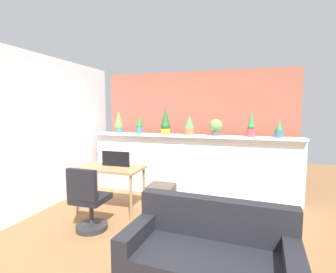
% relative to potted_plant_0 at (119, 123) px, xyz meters
% --- Properties ---
extents(ground_plane, '(12.00, 12.00, 0.00)m').
position_rel_potted_plant_0_xyz_m(ground_plane, '(1.54, -1.99, -1.42)').
color(ground_plane, brown).
extents(divider_wall, '(4.05, 0.16, 1.17)m').
position_rel_potted_plant_0_xyz_m(divider_wall, '(1.54, 0.01, -0.83)').
color(divider_wall, white).
rests_on(divider_wall, ground).
extents(plant_shelf, '(4.05, 0.30, 0.04)m').
position_rel_potted_plant_0_xyz_m(plant_shelf, '(1.54, -0.03, -0.23)').
color(plant_shelf, white).
rests_on(plant_shelf, divider_wall).
extents(brick_wall_behind, '(4.05, 0.10, 2.50)m').
position_rel_potted_plant_0_xyz_m(brick_wall_behind, '(1.54, 0.61, -0.17)').
color(brick_wall_behind, '#9E5442').
rests_on(brick_wall_behind, ground).
extents(side_wall_left, '(0.12, 4.40, 2.60)m').
position_rel_potted_plant_0_xyz_m(side_wall_left, '(-0.73, -1.59, -0.12)').
color(side_wall_left, white).
rests_on(side_wall_left, ground).
extents(potted_plant_0, '(0.17, 0.17, 0.46)m').
position_rel_potted_plant_0_xyz_m(potted_plant_0, '(0.00, 0.00, 0.00)').
color(potted_plant_0, '#386B84').
rests_on(potted_plant_0, plant_shelf).
extents(potted_plant_1, '(0.15, 0.15, 0.36)m').
position_rel_potted_plant_0_xyz_m(potted_plant_1, '(0.49, -0.06, -0.02)').
color(potted_plant_1, '#386B84').
rests_on(potted_plant_1, plant_shelf).
extents(potted_plant_2, '(0.19, 0.19, 0.54)m').
position_rel_potted_plant_0_xyz_m(potted_plant_2, '(1.06, -0.07, 0.03)').
color(potted_plant_2, gold).
rests_on(potted_plant_2, plant_shelf).
extents(potted_plant_3, '(0.18, 0.18, 0.37)m').
position_rel_potted_plant_0_xyz_m(potted_plant_3, '(1.53, -0.07, -0.02)').
color(potted_plant_3, '#C66B42').
rests_on(potted_plant_3, plant_shelf).
extents(potted_plant_4, '(0.24, 0.24, 0.31)m').
position_rel_potted_plant_0_xyz_m(potted_plant_4, '(2.03, -0.03, -0.04)').
color(potted_plant_4, '#4C4C51').
rests_on(potted_plant_4, plant_shelf).
extents(potted_plant_5, '(0.15, 0.15, 0.47)m').
position_rel_potted_plant_0_xyz_m(potted_plant_5, '(2.65, -0.05, -0.02)').
color(potted_plant_5, '#B7474C').
rests_on(potted_plant_5, plant_shelf).
extents(potted_plant_6, '(0.14, 0.14, 0.30)m').
position_rel_potted_plant_0_xyz_m(potted_plant_6, '(3.11, -0.07, -0.07)').
color(potted_plant_6, '#386B84').
rests_on(potted_plant_6, plant_shelf).
extents(desk, '(1.10, 0.60, 0.75)m').
position_rel_potted_plant_0_xyz_m(desk, '(0.43, -1.14, -0.75)').
color(desk, '#99754C').
rests_on(desk, ground).
extents(tv_monitor, '(0.49, 0.04, 0.25)m').
position_rel_potted_plant_0_xyz_m(tv_monitor, '(0.50, -1.06, -0.54)').
color(tv_monitor, black).
rests_on(tv_monitor, desk).
extents(office_chair, '(0.45, 0.45, 0.91)m').
position_rel_potted_plant_0_xyz_m(office_chair, '(0.52, -1.87, -1.03)').
color(office_chair, '#262628').
rests_on(office_chair, ground).
extents(side_cube_shelf, '(0.40, 0.41, 0.50)m').
position_rel_potted_plant_0_xyz_m(side_cube_shelf, '(1.31, -1.07, -1.17)').
color(side_cube_shelf, '#4C4238').
rests_on(side_cube_shelf, ground).
extents(couch, '(1.61, 0.86, 0.80)m').
position_rel_potted_plant_0_xyz_m(couch, '(2.27, -2.53, -1.13)').
color(couch, black).
rests_on(couch, ground).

